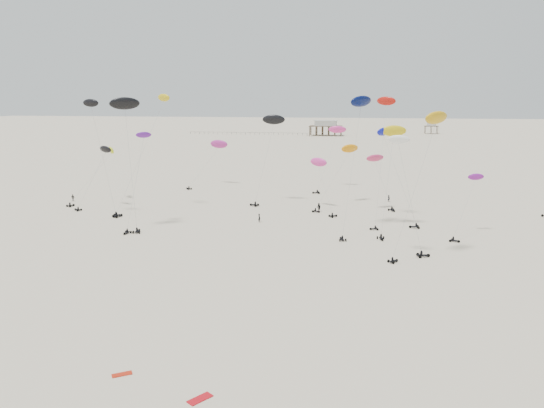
% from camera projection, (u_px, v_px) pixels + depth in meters
% --- Properties ---
extents(ground_plane, '(900.00, 900.00, 0.00)m').
position_uv_depth(ground_plane, '(323.00, 164.00, 199.60)').
color(ground_plane, beige).
extents(pavilion_main, '(21.00, 13.00, 9.80)m').
position_uv_depth(pavilion_main, '(326.00, 129.00, 345.27)').
color(pavilion_main, brown).
rests_on(pavilion_main, ground).
extents(pavilion_small, '(9.00, 7.00, 8.00)m').
position_uv_depth(pavilion_small, '(431.00, 129.00, 362.64)').
color(pavilion_small, brown).
rests_on(pavilion_small, ground).
extents(pier_fence, '(80.20, 0.20, 1.50)m').
position_uv_depth(pier_fence, '(248.00, 133.00, 354.68)').
color(pier_fence, black).
rests_on(pier_fence, ground).
extents(rig_0, '(8.84, 5.93, 24.54)m').
position_uv_depth(rig_0, '(99.00, 138.00, 112.11)').
color(rig_0, black).
rests_on(rig_0, ground).
extents(rig_1, '(8.88, 17.50, 27.98)m').
position_uv_depth(rig_1, '(148.00, 138.00, 116.78)').
color(rig_1, black).
rests_on(rig_1, ground).
extents(rig_2, '(9.48, 5.65, 19.30)m').
position_uv_depth(rig_2, '(393.00, 161.00, 102.29)').
color(rig_2, black).
rests_on(rig_2, ground).
extents(rig_3, '(3.28, 12.58, 19.29)m').
position_uv_depth(rig_3, '(137.00, 174.00, 101.75)').
color(rig_3, black).
rests_on(rig_3, ground).
extents(rig_4, '(5.37, 14.64, 20.98)m').
position_uv_depth(rig_4, '(392.00, 149.00, 100.41)').
color(rig_4, black).
rests_on(rig_4, ground).
extents(rig_5, '(7.70, 14.47, 15.01)m').
position_uv_depth(rig_5, '(321.00, 171.00, 119.54)').
color(rig_5, black).
rests_on(rig_5, ground).
extents(rig_6, '(7.59, 6.09, 12.54)m').
position_uv_depth(rig_6, '(379.00, 170.00, 118.24)').
color(rig_6, black).
rests_on(rig_6, ground).
extents(rig_7, '(7.35, 11.10, 13.75)m').
position_uv_depth(rig_7, '(467.00, 201.00, 96.16)').
color(rig_7, black).
rests_on(rig_7, ground).
extents(rig_8, '(7.29, 8.68, 25.08)m').
position_uv_depth(rig_8, '(126.00, 121.00, 99.42)').
color(rig_8, black).
rests_on(rig_8, ground).
extents(rig_9, '(6.96, 9.98, 14.73)m').
position_uv_depth(rig_9, '(99.00, 163.00, 120.78)').
color(rig_9, black).
rests_on(rig_9, ground).
extents(rig_10, '(7.04, 10.50, 21.19)m').
position_uv_depth(rig_10, '(270.00, 134.00, 125.90)').
color(rig_10, black).
rests_on(rig_10, ground).
extents(rig_11, '(7.40, 4.12, 19.19)m').
position_uv_depth(rig_11, '(409.00, 187.00, 83.28)').
color(rig_11, black).
rests_on(rig_11, ground).
extents(rig_12, '(4.93, 16.57, 26.79)m').
position_uv_depth(rig_12, '(384.00, 122.00, 107.93)').
color(rig_12, black).
rests_on(rig_12, ground).
extents(rig_13, '(7.96, 15.82, 20.40)m').
position_uv_depth(rig_13, '(334.00, 140.00, 146.49)').
color(rig_13, black).
rests_on(rig_13, ground).
extents(rig_14, '(10.04, 17.67, 19.53)m').
position_uv_depth(rig_14, '(345.00, 157.00, 125.12)').
color(rig_14, black).
rests_on(rig_14, ground).
extents(rig_15, '(6.03, 17.37, 26.65)m').
position_uv_depth(rig_15, '(359.00, 116.00, 100.24)').
color(rig_15, black).
rests_on(rig_15, ground).
extents(rig_16, '(9.44, 10.30, 23.29)m').
position_uv_depth(rig_16, '(431.00, 136.00, 82.01)').
color(rig_16, black).
rests_on(rig_16, ground).
extents(rig_17, '(9.55, 14.91, 16.52)m').
position_uv_depth(rig_17, '(216.00, 148.00, 152.58)').
color(rig_17, black).
rests_on(rig_17, ground).
extents(rig_18, '(7.70, 15.17, 16.56)m').
position_uv_depth(rig_18, '(102.00, 163.00, 128.42)').
color(rig_18, black).
rests_on(rig_18, ground).
extents(spectator_0, '(0.84, 0.90, 2.04)m').
position_uv_depth(spectator_0, '(259.00, 222.00, 107.24)').
color(spectator_0, black).
rests_on(spectator_0, ground).
extents(spectator_1, '(1.23, 1.15, 2.19)m').
position_uv_depth(spectator_1, '(319.00, 211.00, 117.11)').
color(spectator_1, black).
rests_on(spectator_1, ground).
extents(spectator_2, '(1.18, 0.69, 1.94)m').
position_uv_depth(spectator_2, '(73.00, 201.00, 128.74)').
color(spectator_2, black).
rests_on(spectator_2, ground).
extents(spectator_3, '(0.85, 0.85, 1.95)m').
position_uv_depth(spectator_3, '(389.00, 202.00, 128.03)').
color(spectator_3, black).
rests_on(spectator_3, ground).
extents(grounded_kite_a, '(2.02, 2.31, 0.08)m').
position_uv_depth(grounded_kite_a, '(200.00, 399.00, 44.43)').
color(grounded_kite_a, '#B50B13').
rests_on(grounded_kite_a, ground).
extents(grounded_kite_b, '(1.89, 1.57, 0.07)m').
position_uv_depth(grounded_kite_b, '(122.00, 375.00, 48.35)').
color(grounded_kite_b, '#B41F0B').
rests_on(grounded_kite_b, ground).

